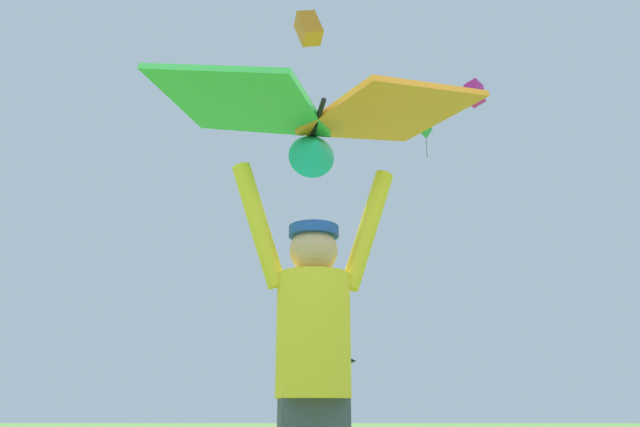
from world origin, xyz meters
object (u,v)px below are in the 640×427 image
at_px(distant_kite_orange_high_left, 309,28).
at_px(distant_kite_magenta_low_right, 475,93).
at_px(kite_flyer_person, 313,371).
at_px(distant_kite_green_far_center, 426,134).
at_px(marker_flag, 348,368).
at_px(held_stunt_kite, 316,119).

xyz_separation_m(distant_kite_orange_high_left, distant_kite_magenta_low_right, (8.54, 13.27, 5.19)).
distance_m(kite_flyer_person, distant_kite_magenta_low_right, 32.26).
distance_m(distant_kite_green_far_center, marker_flag, 27.70).
distance_m(held_stunt_kite, distant_kite_magenta_low_right, 31.71).
distance_m(kite_flyer_person, marker_flag, 8.66).
xyz_separation_m(kite_flyer_person, held_stunt_kite, (0.01, -0.07, 1.22)).
distance_m(kite_flyer_person, distant_kite_green_far_center, 35.37).
relative_size(distant_kite_magenta_low_right, marker_flag, 0.82).
distance_m(distant_kite_orange_high_left, marker_flag, 11.65).
distance_m(distant_kite_green_far_center, distant_kite_magenta_low_right, 4.80).
relative_size(kite_flyer_person, marker_flag, 1.06).
bearing_deg(distant_kite_orange_high_left, kite_flyer_person, -87.58).
bearing_deg(distant_kite_orange_high_left, held_stunt_kite, -87.55).
height_order(kite_flyer_person, marker_flag, kite_flyer_person).
bearing_deg(marker_flag, distant_kite_orange_high_left, 101.43).
bearing_deg(kite_flyer_person, distant_kite_orange_high_left, 92.42).
xyz_separation_m(distant_kite_orange_high_left, distant_kite_green_far_center, (6.52, 17.62, 4.85)).
bearing_deg(distant_kite_magenta_low_right, held_stunt_kite, -106.66).
bearing_deg(distant_kite_magenta_low_right, distant_kite_orange_high_left, -122.78).
bearing_deg(distant_kite_magenta_low_right, marker_flag, -112.94).
relative_size(distant_kite_orange_high_left, marker_flag, 0.66).
relative_size(kite_flyer_person, held_stunt_kite, 1.14).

